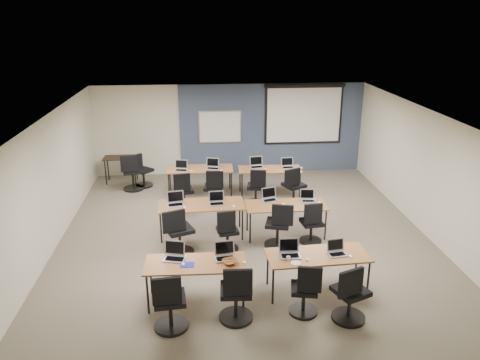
{
  "coord_description": "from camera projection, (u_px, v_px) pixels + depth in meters",
  "views": [
    {
      "loc": [
        -0.94,
        -9.14,
        4.65
      ],
      "look_at": [
        -0.07,
        0.4,
        1.21
      ],
      "focal_mm": 35.0,
      "sensor_mm": 36.0,
      "label": 1
    }
  ],
  "objects": [
    {
      "name": "spare_chair_b",
      "position": [
        132.0,
        175.0,
        12.84
      ],
      "size": [
        0.57,
        0.57,
        1.04
      ],
      "rotation": [
        0.0,
        0.0,
        0.17
      ],
      "color": "black",
      "rests_on": "floor"
    },
    {
      "name": "task_chair_7",
      "position": [
        312.0,
        226.0,
        9.88
      ],
      "size": [
        0.48,
        0.48,
        0.96
      ],
      "rotation": [
        0.0,
        0.0,
        0.13
      ],
      "color": "black",
      "rests_on": "floor"
    },
    {
      "name": "mouse_9",
      "position": [
        221.0,
        170.0,
        12.27
      ],
      "size": [
        0.08,
        0.1,
        0.03
      ],
      "primitive_type": "ellipsoid",
      "rotation": [
        0.0,
        0.0,
        -0.27
      ],
      "color": "white",
      "rests_on": "training_table_back_left"
    },
    {
      "name": "task_chair_0",
      "position": [
        170.0,
        306.0,
        7.14
      ],
      "size": [
        0.54,
        0.54,
        1.02
      ],
      "rotation": [
        0.0,
        0.0,
        0.09
      ],
      "color": "black",
      "rests_on": "floor"
    },
    {
      "name": "task_chair_10",
      "position": [
        256.0,
        190.0,
        11.9
      ],
      "size": [
        0.48,
        0.48,
        0.97
      ],
      "rotation": [
        0.0,
        0.0,
        -0.18
      ],
      "color": "black",
      "rests_on": "floor"
    },
    {
      "name": "laptop_11",
      "position": [
        288.0,
        165.0,
        12.54
      ],
      "size": [
        0.33,
        0.28,
        0.25
      ],
      "rotation": [
        0.0,
        0.0,
        0.06
      ],
      "color": "#ABABB6",
      "rests_on": "training_table_back_right"
    },
    {
      "name": "utility_table",
      "position": [
        120.0,
        160.0,
        13.4
      ],
      "size": [
        0.94,
        0.52,
        0.75
      ],
      "rotation": [
        0.0,
        0.0,
        -0.02
      ],
      "color": "black",
      "rests_on": "floor"
    },
    {
      "name": "training_table_front_left",
      "position": [
        195.0,
        266.0,
        7.78
      ],
      "size": [
        1.68,
        0.7,
        0.73
      ],
      "rotation": [
        0.0,
        0.0,
        -0.03
      ],
      "color": "olive",
      "rests_on": "floor"
    },
    {
      "name": "blue_accent_panel",
      "position": [
        271.0,
        129.0,
        14.06
      ],
      "size": [
        5.5,
        0.04,
        2.7
      ],
      "primitive_type": "cube",
      "color": "#3D5977",
      "rests_on": "wall_back"
    },
    {
      "name": "mouse_11",
      "position": [
        301.0,
        168.0,
        12.47
      ],
      "size": [
        0.06,
        0.09,
        0.03
      ],
      "primitive_type": "ellipsoid",
      "rotation": [
        0.0,
        0.0,
        -0.05
      ],
      "color": "white",
      "rests_on": "training_table_back_right"
    },
    {
      "name": "training_table_mid_right",
      "position": [
        286.0,
        207.0,
        10.14
      ],
      "size": [
        1.75,
        0.73,
        0.73
      ],
      "rotation": [
        0.0,
        0.0,
        0.0
      ],
      "color": "brown",
      "rests_on": "floor"
    },
    {
      "name": "task_chair_9",
      "position": [
        214.0,
        191.0,
        11.74
      ],
      "size": [
        0.53,
        0.53,
        1.0
      ],
      "rotation": [
        0.0,
        0.0,
        -0.13
      ],
      "color": "black",
      "rests_on": "floor"
    },
    {
      "name": "mouse_8",
      "position": [
        192.0,
        171.0,
        12.22
      ],
      "size": [
        0.08,
        0.11,
        0.03
      ],
      "primitive_type": "ellipsoid",
      "rotation": [
        0.0,
        0.0,
        0.32
      ],
      "color": "white",
      "rests_on": "training_table_back_left"
    },
    {
      "name": "laptop_5",
      "position": [
        217.0,
        201.0,
        10.16
      ],
      "size": [
        0.33,
        0.28,
        0.25
      ],
      "rotation": [
        0.0,
        0.0,
        0.08
      ],
      "color": "#B4B5BB",
      "rests_on": "training_table_mid_left"
    },
    {
      "name": "task_chair_8",
      "position": [
        184.0,
        194.0,
        11.6
      ],
      "size": [
        0.5,
        0.5,
        0.99
      ],
      "rotation": [
        0.0,
        0.0,
        0.15
      ],
      "color": "black",
      "rests_on": "floor"
    },
    {
      "name": "mouse_5",
      "position": [
        234.0,
        206.0,
        10.0
      ],
      "size": [
        0.08,
        0.11,
        0.04
      ],
      "primitive_type": "ellipsoid",
      "rotation": [
        0.0,
        0.0,
        -0.18
      ],
      "color": "white",
      "rests_on": "training_table_mid_left"
    },
    {
      "name": "laptop_1",
      "position": [
        225.0,
        254.0,
        7.92
      ],
      "size": [
        0.34,
        0.29,
        0.26
      ],
      "rotation": [
        0.0,
        0.0,
        0.13
      ],
      "color": "#B9B9B9",
      "rests_on": "training_table_front_left"
    },
    {
      "name": "mouse_3",
      "position": [
        350.0,
        256.0,
        7.95
      ],
      "size": [
        0.08,
        0.11,
        0.03
      ],
      "primitive_type": "ellipsoid",
      "rotation": [
        0.0,
        0.0,
        -0.25
      ],
      "color": "white",
      "rests_on": "training_table_front_right"
    },
    {
      "name": "floor",
      "position": [
        245.0,
        238.0,
        10.22
      ],
      "size": [
        8.0,
        9.0,
        0.02
      ],
      "primitive_type": "cube",
      "color": "#6B6354",
      "rests_on": "ground"
    },
    {
      "name": "mouse_0",
      "position": [
        183.0,
        264.0,
        7.71
      ],
      "size": [
        0.08,
        0.1,
        0.03
      ],
      "primitive_type": "ellipsoid",
      "rotation": [
        0.0,
        0.0,
        0.28
      ],
      "color": "white",
      "rests_on": "training_table_front_left"
    },
    {
      "name": "laptop_8",
      "position": [
        181.0,
        168.0,
        12.31
      ],
      "size": [
        0.34,
        0.29,
        0.26
      ],
      "rotation": [
        0.0,
        0.0,
        -0.23
      ],
      "color": "silver",
      "rests_on": "training_table_back_left"
    },
    {
      "name": "wall_front",
      "position": [
        283.0,
        308.0,
        5.55
      ],
      "size": [
        8.0,
        0.04,
        2.7
      ],
      "primitive_type": "cube",
      "color": "beige",
      "rests_on": "ground"
    },
    {
      "name": "training_table_back_right",
      "position": [
        270.0,
        170.0,
        12.45
      ],
      "size": [
        1.66,
        0.69,
        0.73
      ],
      "rotation": [
        0.0,
        0.0,
        -0.05
      ],
      "color": "#A37942",
      "rests_on": "floor"
    },
    {
      "name": "laptop_0",
      "position": [
        175.0,
        254.0,
        7.9
      ],
      "size": [
        0.36,
        0.31,
        0.27
      ],
      "rotation": [
        0.0,
        0.0,
        -0.25
      ],
      "color": "#B5B5C1",
      "rests_on": "training_table_front_left"
    },
    {
      "name": "whiteboard",
      "position": [
        220.0,
        127.0,
        13.85
      ],
      "size": [
        1.28,
        0.03,
        0.98
      ],
      "color": "#AAAFB9",
      "rests_on": "wall_back"
    },
    {
      "name": "training_table_back_left",
      "position": [
        200.0,
        170.0,
        12.49
      ],
      "size": [
        1.76,
        0.73,
        0.73
      ],
      "rotation": [
        0.0,
        0.0,
        -0.03
      ],
      "color": "#955B2F",
      "rests_on": "floor"
    },
    {
      "name": "task_chair_11",
      "position": [
        293.0,
        189.0,
        11.84
      ],
      "size": [
        0.59,
        0.55,
        1.02
      ],
      "rotation": [
        0.0,
        0.0,
        0.43
      ],
      "color": "black",
      "rests_on": "floor"
    },
    {
      "name": "training_table_mid_left",
      "position": [
        201.0,
        206.0,
        10.15
      ],
      "size": [
        1.85,
        0.77,
        0.73
      ],
      "rotation": [
        0.0,
        0.0,
        0.02
      ],
      "color": "brown",
      "rests_on": "floor"
    },
    {
      "name": "wall_left",
      "position": [
        48.0,
        186.0,
        9.42
      ],
      "size": [
        0.04,
        9.0,
        2.7
      ],
      "primitive_type": "cube",
      "color": "beige",
      "rests_on": "ground"
    },
    {
      "name": "snack_plate",
      "position": [
        296.0,
        263.0,
        7.75
      ],
      "size": [
        0.21,
        0.21,
        0.01
      ],
      "primitive_type": "cylinder",
      "rotation": [
        0.0,
        0.0,
        -0.26
      ],
      "color": "white",
      "rests_on": "training_table_front_right"
    },
    {
      "name": "laptop_3",
      "position": [
        336.0,
        250.0,
        8.05
      ],
      "size": [
        0.31,
        0.26,
        0.24
      ],
      "rotation": [
        0.0,
        0.0,
        0.14
      ],
      "color": "#BABABE",
      "rests_on": "training_table_front_right"
    },
    {
      "name": "laptop_6",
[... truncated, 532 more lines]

